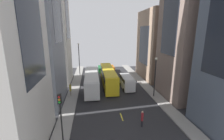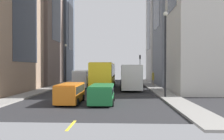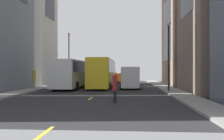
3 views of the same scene
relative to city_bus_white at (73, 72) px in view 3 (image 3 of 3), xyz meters
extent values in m
plane|color=#28282B|center=(3.93, -0.71, -2.01)|extent=(40.96, 40.96, 0.00)
cube|color=gray|center=(-3.55, -0.71, -1.93)|extent=(2.01, 44.00, 0.15)
cube|color=gray|center=(11.40, -0.71, -1.93)|extent=(2.01, 44.00, 0.15)
cube|color=yellow|center=(3.93, -21.71, -2.00)|extent=(0.16, 2.00, 0.01)
cube|color=yellow|center=(3.93, -11.21, -2.00)|extent=(0.16, 2.00, 0.01)
cube|color=yellow|center=(3.93, -0.71, -2.00)|extent=(0.16, 2.00, 0.01)
cube|color=yellow|center=(3.93, 9.79, -2.00)|extent=(0.16, 2.00, 0.01)
cube|color=yellow|center=(3.93, 20.29, -2.00)|extent=(0.16, 2.00, 0.01)
cube|color=#937760|center=(15.91, 6.36, 6.10)|extent=(6.61, 11.66, 16.23)
cube|color=#1E232D|center=(15.91, 6.36, 6.10)|extent=(6.68, 6.41, 8.92)
cube|color=silver|center=(0.00, 0.00, -0.23)|extent=(2.55, 12.38, 3.00)
cube|color=black|center=(0.00, 0.00, 0.62)|extent=(2.60, 11.39, 1.20)
cube|color=beige|center=(0.00, 0.00, 1.31)|extent=(2.45, 11.89, 0.08)
cylinder|color=black|center=(-1.17, 3.84, -1.51)|extent=(0.46, 1.00, 1.00)
cylinder|color=black|center=(1.17, 3.84, -1.51)|extent=(0.46, 1.00, 1.00)
cylinder|color=black|center=(-1.17, -3.84, -1.51)|extent=(0.46, 1.00, 1.00)
cylinder|color=black|center=(1.17, -3.84, -1.51)|extent=(0.46, 1.00, 1.00)
cube|color=yellow|center=(3.56, 2.06, -0.15)|extent=(2.45, 13.74, 3.30)
cube|color=black|center=(3.56, 2.06, 0.71)|extent=(2.50, 12.64, 1.48)
cube|color=gold|center=(3.56, 2.06, 1.54)|extent=(2.35, 13.19, 0.08)
cylinder|color=black|center=(2.43, 6.32, -1.63)|extent=(0.44, 0.76, 0.76)
cylinder|color=black|center=(4.69, 6.32, -1.63)|extent=(0.44, 0.76, 0.76)
cylinder|color=black|center=(2.43, -2.20, -1.63)|extent=(0.44, 0.76, 0.76)
cylinder|color=black|center=(4.69, -2.20, -1.63)|extent=(0.44, 0.76, 0.76)
cube|color=white|center=(7.09, -0.58, -0.66)|extent=(2.05, 5.58, 2.30)
cube|color=black|center=(7.09, -0.58, 0.09)|extent=(2.09, 5.14, 0.69)
cube|color=silver|center=(7.09, -0.58, 0.53)|extent=(1.97, 5.36, 0.08)
cylinder|color=black|center=(6.15, 1.15, -1.65)|extent=(0.37, 0.72, 0.72)
cylinder|color=black|center=(8.03, 1.15, -1.65)|extent=(0.37, 0.72, 0.72)
cylinder|color=black|center=(6.15, -2.31, -1.65)|extent=(0.37, 0.72, 0.72)
cylinder|color=black|center=(8.03, -2.31, -1.65)|extent=(0.37, 0.72, 0.72)
cube|color=orange|center=(5.59, 13.53, -1.13)|extent=(1.75, 4.02, 1.41)
cube|color=black|center=(5.59, 13.53, -0.77)|extent=(1.78, 3.70, 0.59)
cube|color=#BE6115|center=(5.59, 13.53, -0.38)|extent=(1.68, 3.86, 0.08)
cylinder|color=black|center=(4.79, 14.77, -1.70)|extent=(0.31, 0.62, 0.62)
cylinder|color=black|center=(6.39, 14.77, -1.70)|extent=(0.31, 0.62, 0.62)
cylinder|color=black|center=(4.79, 12.28, -1.70)|extent=(0.31, 0.62, 0.62)
cylinder|color=black|center=(6.39, 12.28, -1.70)|extent=(0.31, 0.62, 0.62)
cube|color=#1E7238|center=(2.91, 13.48, -1.18)|extent=(1.87, 4.36, 1.32)
cube|color=black|center=(2.91, 13.48, -0.85)|extent=(1.91, 4.02, 0.55)
cube|color=#1A612F|center=(2.91, 13.48, -0.48)|extent=(1.80, 4.19, 0.08)
cylinder|color=black|center=(2.05, 14.83, -1.70)|extent=(0.34, 0.62, 0.62)
cylinder|color=black|center=(3.78, 14.83, -1.70)|extent=(0.34, 0.62, 0.62)
cylinder|color=black|center=(2.05, 12.13, -1.70)|extent=(0.34, 0.62, 0.62)
cylinder|color=black|center=(3.78, 12.13, -1.70)|extent=(0.34, 0.62, 0.62)
cylinder|color=black|center=(5.96, -13.76, -1.59)|extent=(0.23, 0.23, 0.84)
cylinder|color=maroon|center=(5.96, -13.76, -0.66)|extent=(0.30, 0.30, 1.04)
sphere|color=beige|center=(5.96, -13.76, -0.02)|extent=(0.23, 0.23, 0.23)
cylinder|color=gray|center=(-3.83, -3.05, -1.44)|extent=(0.28, 0.28, 0.84)
cylinder|color=gold|center=(-3.83, -3.05, -0.43)|extent=(0.37, 0.37, 1.18)
sphere|color=beige|center=(-3.83, -3.05, 0.27)|extent=(0.21, 0.21, 0.21)
cylinder|color=black|center=(-3.04, 10.14, 2.13)|extent=(0.18, 0.18, 7.97)
sphere|color=silver|center=(-3.04, 10.14, 6.29)|extent=(0.44, 0.44, 0.44)
cylinder|color=black|center=(10.90, -5.37, 1.41)|extent=(0.18, 0.18, 6.54)
sphere|color=silver|center=(10.90, -5.37, 4.86)|extent=(0.44, 0.44, 0.44)
camera|label=1|loc=(0.09, -30.07, 9.35)|focal=25.05mm
camera|label=2|loc=(1.34, 31.25, 1.03)|focal=34.13mm
camera|label=3|loc=(6.82, -29.90, 0.19)|focal=38.88mm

